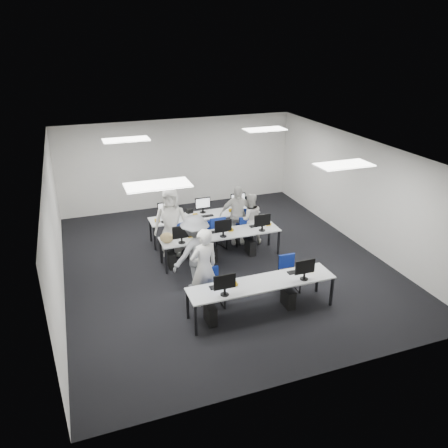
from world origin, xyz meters
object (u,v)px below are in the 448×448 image
object	(u,v)px
desk_mid	(221,235)
photographer	(195,252)
chair_3	(217,240)
chair_5	(176,241)
chair_7	(245,233)
desk_front	(262,284)
student_0	(204,267)
chair_0	(213,295)
chair_6	(216,237)
student_1	(250,219)
student_2	(171,222)
student_3	(237,215)
chair_4	(244,233)
chair_1	(289,280)
chair_2	(182,246)

from	to	relation	value
desk_mid	photographer	size ratio (longest dim) A/B	1.76
chair_3	chair_5	distance (m)	1.13
chair_7	chair_5	bearing A→B (deg)	-171.92
desk_mid	desk_front	bearing A→B (deg)	-90.00
chair_3	student_0	size ratio (longest dim) A/B	0.45
chair_0	student_0	distance (m)	0.67
desk_front	photographer	bearing A→B (deg)	124.46
desk_front	desk_mid	distance (m)	2.60
chair_0	chair_6	bearing A→B (deg)	66.33
chair_3	photographer	distance (m)	2.15
chair_0	student_1	size ratio (longest dim) A/B	0.58
chair_7	student_2	xyz separation A→B (m)	(-2.12, 0.04, 0.66)
chair_3	student_3	xyz separation A→B (m)	(0.67, 0.17, 0.59)
student_3	photographer	bearing A→B (deg)	-119.33
student_3	photographer	world-z (taller)	photographer
chair_4	chair_7	size ratio (longest dim) A/B	1.15
student_2	student_3	distance (m)	1.91
chair_7	chair_6	bearing A→B (deg)	-168.61
chair_1	chair_5	size ratio (longest dim) A/B	0.99
chair_7	chair_4	bearing A→B (deg)	-115.23
chair_1	student_1	size ratio (longest dim) A/B	0.57
chair_0	chair_4	xyz separation A→B (m)	(1.83, 2.68, 0.04)
chair_4	photographer	bearing A→B (deg)	-120.11
chair_1	chair_4	world-z (taller)	chair_4
desk_front	desk_mid	world-z (taller)	same
chair_0	chair_7	world-z (taller)	chair_0
desk_front	chair_4	xyz separation A→B (m)	(0.93, 3.26, -0.37)
chair_0	chair_3	size ratio (longest dim) A/B	1.06
chair_7	photographer	size ratio (longest dim) A/B	0.47
student_1	student_2	world-z (taller)	student_2
desk_front	student_1	world-z (taller)	student_1
desk_mid	chair_7	bearing A→B (deg)	36.40
student_1	chair_3	bearing A→B (deg)	11.61
chair_0	student_0	xyz separation A→B (m)	(-0.15, 0.15, 0.64)
desk_mid	chair_3	world-z (taller)	chair_3
chair_3	chair_2	bearing A→B (deg)	163.05
chair_0	chair_5	bearing A→B (deg)	88.41
student_0	student_3	size ratio (longest dim) A/B	1.07
student_3	student_0	bearing A→B (deg)	-110.47
desk_mid	chair_0	bearing A→B (deg)	-114.02
student_1	chair_1	bearing A→B (deg)	95.86
photographer	chair_1	bearing A→B (deg)	135.97
chair_4	chair_5	bearing A→B (deg)	-169.19
chair_0	chair_7	xyz separation A→B (m)	(1.88, 2.74, -0.01)
chair_2	student_0	distance (m)	2.53
desk_front	chair_3	distance (m)	3.24
desk_front	chair_6	bearing A→B (deg)	87.96
chair_1	student_2	size ratio (longest dim) A/B	0.46
student_2	student_3	size ratio (longest dim) A/B	1.09
chair_0	desk_front	bearing A→B (deg)	-36.26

